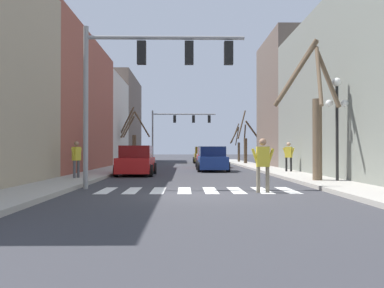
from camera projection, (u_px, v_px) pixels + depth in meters
The scene contains 21 objects.
ground_plane at pixel (199, 195), 13.87m from camera, with size 240.00×240.00×0.00m, color #38383D.
sidewalk_left at pixel (27, 193), 13.78m from camera, with size 2.03×90.00×0.15m.
sidewalk_right at pixel (368, 193), 13.97m from camera, with size 2.03×90.00×0.15m.
building_row_left at pixel (72, 111), 35.33m from camera, with size 6.00×53.37×10.07m.
building_row_right at pixel (367, 70), 23.88m from camera, with size 6.00×33.75×13.41m.
crosswalk_stripes at pixel (197, 190), 15.56m from camera, with size 6.75×2.60×0.01m.
traffic_signal_near at pixel (146, 69), 16.24m from camera, with size 5.83×0.28×5.88m.
traffic_signal_far at pixel (177, 124), 50.52m from camera, with size 7.18×0.28×5.83m.
street_lamp_right_corner at pixel (337, 108), 18.30m from camera, with size 0.95×0.36×4.21m.
car_parked_right_near at pixel (203, 156), 47.09m from camera, with size 2.12×4.25×1.72m.
car_driving_away_lane at pixel (209, 158), 35.48m from camera, with size 2.15×4.26×1.62m.
car_at_intersection at pixel (136, 161), 24.86m from camera, with size 2.05×4.57×1.64m.
car_parked_left_near at pixel (207, 156), 41.86m from camera, with size 2.07×4.30×1.71m.
car_parked_left_far at pixel (212, 160), 29.66m from camera, with size 2.03×4.82×1.62m.
pedestrian_on_left_sidewalk at pixel (289, 154), 26.19m from camera, with size 0.64×0.51×1.70m.
pedestrian_on_right_sidewalk at pixel (263, 160), 14.80m from camera, with size 0.77×0.24×1.79m.
pedestrian_crossing_street at pixel (76, 156), 20.15m from camera, with size 0.37×0.68×1.64m.
street_tree_right_mid at pixel (313, 112), 18.62m from camera, with size 2.47×2.41×5.92m.
street_tree_left_near at pixel (246, 142), 42.22m from camera, with size 2.40×2.06×4.98m.
street_tree_left_far at pixel (238, 145), 47.82m from camera, with size 1.10×1.03×4.07m.
street_tree_left_mid at pixel (132, 137), 40.37m from camera, with size 2.98×2.81×5.16m.
Camera 1 is at (-0.46, -13.89, 1.41)m, focal length 42.00 mm.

